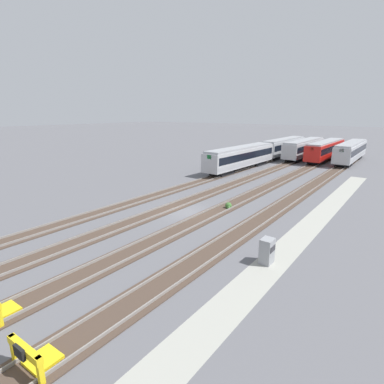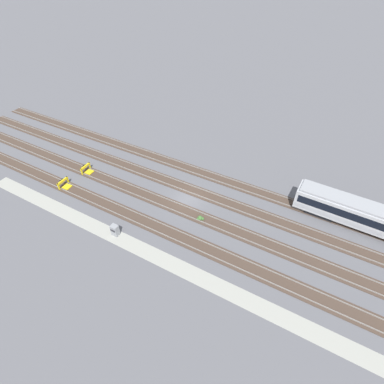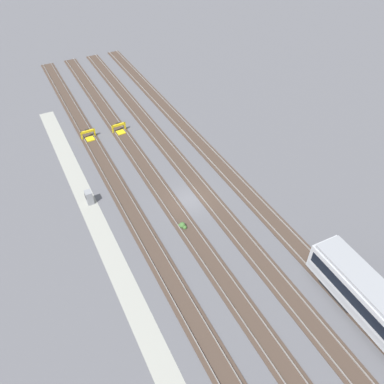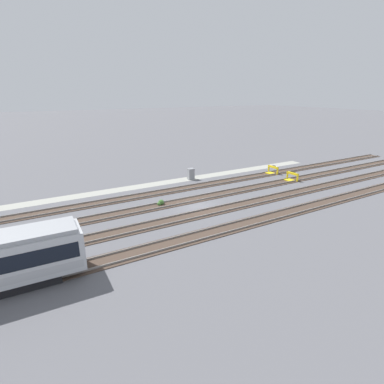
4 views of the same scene
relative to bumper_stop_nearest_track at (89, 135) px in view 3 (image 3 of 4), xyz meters
name	(u,v)px [view 3 (image 3 of 4)]	position (x,y,z in m)	size (l,w,h in m)	color
ground_plane	(189,200)	(17.23, 6.35, -0.51)	(400.00, 400.00, 0.00)	#5B5B60
service_walkway	(101,232)	(17.23, -3.83, -0.51)	(54.00, 2.00, 0.01)	#9E9E93
rail_track_nearest	(136,219)	(17.23, -0.01, -0.47)	(90.00, 2.24, 0.21)	#47382D
rail_track_near_inner	(172,206)	(17.23, 4.23, -0.47)	(90.00, 2.24, 0.21)	#47382D
rail_track_middle	(206,194)	(17.23, 8.47, -0.47)	(90.00, 2.24, 0.21)	#47382D
rail_track_far_inner	(237,183)	(17.23, 12.72, -0.47)	(90.00, 2.24, 0.21)	#47382D
bumper_stop_nearest_track	(89,135)	(0.00, 0.00, 0.00)	(1.38, 2.01, 1.22)	yellow
bumper_stop_near_inner_track	(120,129)	(0.38, 4.24, 0.00)	(1.37, 2.01, 1.22)	yellow
electrical_cabinet	(89,197)	(12.51, -3.51, 0.29)	(0.90, 0.73, 1.60)	gray
weed_clump	(183,226)	(20.59, 3.88, -0.27)	(0.92, 0.70, 0.64)	#427033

